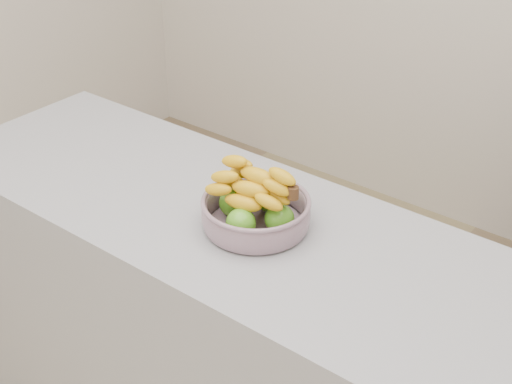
% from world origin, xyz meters
% --- Properties ---
extents(counter, '(2.00, 0.60, 0.90)m').
position_xyz_m(counter, '(0.00, 0.31, 0.45)').
color(counter, '#98979F').
rests_on(counter, ground).
extents(fruit_bowl, '(0.27, 0.27, 0.17)m').
position_xyz_m(fruit_bowl, '(-0.00, 0.31, 0.95)').
color(fruit_bowl, '#95A3B3').
rests_on(fruit_bowl, counter).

